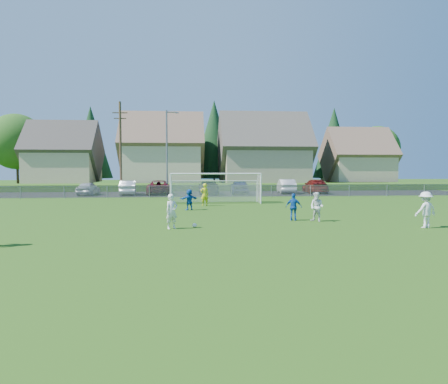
% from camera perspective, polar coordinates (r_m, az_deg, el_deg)
% --- Properties ---
extents(ground, '(160.00, 160.00, 0.00)m').
position_cam_1_polar(ground, '(17.41, 2.38, -6.23)').
color(ground, '#193D0C').
rests_on(ground, ground).
extents(asphalt_lot, '(60.00, 60.00, 0.00)m').
position_cam_1_polar(asphalt_lot, '(44.66, -2.24, -0.25)').
color(asphalt_lot, black).
rests_on(asphalt_lot, ground).
extents(grass_embankment, '(70.00, 6.00, 0.80)m').
position_cam_1_polar(grass_embankment, '(52.12, -2.66, 0.73)').
color(grass_embankment, '#1E420F').
rests_on(grass_embankment, ground).
extents(soccer_ball, '(0.22, 0.22, 0.22)m').
position_cam_1_polar(soccer_ball, '(19.67, -4.23, -4.78)').
color(soccer_ball, white).
rests_on(soccer_ball, ground).
extents(player_white_a, '(0.73, 0.66, 1.68)m').
position_cam_1_polar(player_white_a, '(19.32, -7.48, -2.77)').
color(player_white_a, white).
rests_on(player_white_a, ground).
extents(player_white_b, '(0.97, 0.99, 1.60)m').
position_cam_1_polar(player_white_b, '(22.28, 13.12, -2.10)').
color(player_white_b, white).
rests_on(player_white_b, ground).
extents(player_white_c, '(1.26, 0.88, 1.78)m').
position_cam_1_polar(player_white_c, '(21.75, 26.86, -2.29)').
color(player_white_c, white).
rests_on(player_white_c, ground).
extents(player_blue_a, '(0.96, 0.67, 1.51)m').
position_cam_1_polar(player_blue_a, '(22.48, 9.93, -2.12)').
color(player_blue_a, '#114AA8').
rests_on(player_blue_a, ground).
extents(player_blue_b, '(1.40, 0.96, 1.45)m').
position_cam_1_polar(player_blue_b, '(27.70, -4.99, -1.08)').
color(player_blue_b, '#114AA8').
rests_on(player_blue_b, ground).
extents(goalkeeper, '(0.72, 0.57, 1.73)m').
position_cam_1_polar(goalkeeper, '(30.61, -2.79, -0.38)').
color(goalkeeper, yellow).
rests_on(goalkeeper, ground).
extents(car_a, '(1.94, 4.23, 1.41)m').
position_cam_1_polar(car_a, '(44.79, -18.81, 0.47)').
color(car_a, '#A3A7AA').
rests_on(car_a, ground).
extents(car_b, '(2.09, 4.78, 1.53)m').
position_cam_1_polar(car_b, '(43.97, -13.57, 0.58)').
color(car_b, silver).
rests_on(car_b, ground).
extents(car_c, '(2.89, 5.69, 1.54)m').
position_cam_1_polar(car_c, '(44.15, -9.30, 0.66)').
color(car_c, '#530915').
rests_on(car_c, ground).
extents(car_d, '(2.18, 5.29, 1.53)m').
position_cam_1_polar(car_d, '(43.65, -2.21, 0.66)').
color(car_d, black).
rests_on(car_d, ground).
extents(car_e, '(2.21, 4.84, 1.61)m').
position_cam_1_polar(car_e, '(43.69, 2.22, 0.72)').
color(car_e, '#15154B').
rests_on(car_e, ground).
extents(car_f, '(2.21, 5.00, 1.60)m').
position_cam_1_polar(car_f, '(46.12, 8.88, 0.82)').
color(car_f, '#BDBDBD').
rests_on(car_f, ground).
extents(car_g, '(2.65, 5.56, 1.56)m').
position_cam_1_polar(car_g, '(47.01, 12.89, 0.80)').
color(car_g, '#610E0A').
rests_on(car_g, ground).
extents(soccer_goal, '(7.42, 1.90, 2.50)m').
position_cam_1_polar(soccer_goal, '(33.16, -1.25, 1.24)').
color(soccer_goal, white).
rests_on(soccer_goal, ground).
extents(chainlink_fence, '(52.06, 0.06, 1.20)m').
position_cam_1_polar(chainlink_fence, '(39.14, -1.84, 0.13)').
color(chainlink_fence, gray).
rests_on(chainlink_fence, ground).
extents(streetlight, '(1.38, 0.18, 9.00)m').
position_cam_1_polar(streetlight, '(43.11, -8.10, 6.01)').
color(streetlight, slate).
rests_on(streetlight, ground).
extents(utility_pole, '(1.60, 0.26, 10.00)m').
position_cam_1_polar(utility_pole, '(44.66, -14.57, 6.24)').
color(utility_pole, '#473321').
rests_on(utility_pole, ground).
extents(houses_row, '(53.90, 11.45, 13.27)m').
position_cam_1_polar(houses_row, '(59.78, -1.09, 7.74)').
color(houses_row, tan).
rests_on(houses_row, ground).
extents(tree_row, '(65.98, 12.36, 13.80)m').
position_cam_1_polar(tree_row, '(65.95, -2.29, 6.97)').
color(tree_row, '#382616').
rests_on(tree_row, ground).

